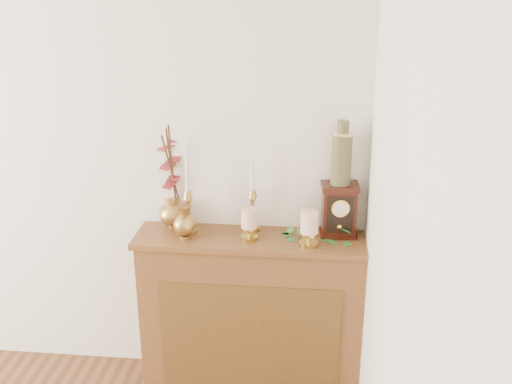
# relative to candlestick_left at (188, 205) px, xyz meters

# --- Properties ---
(console_shelf) EXTENTS (1.24, 0.34, 0.93)m
(console_shelf) POSITION_rel_candlestick_left_xyz_m (0.34, -0.02, -0.65)
(console_shelf) COLOR brown
(console_shelf) RESTS_ON ground
(candlestick_left) EXTENTS (0.08, 0.08, 0.49)m
(candlestick_left) POSITION_rel_candlestick_left_xyz_m (0.00, 0.00, 0.00)
(candlestick_left) COLOR #A37B41
(candlestick_left) RESTS_ON console_shelf
(candlestick_center) EXTENTS (0.08, 0.08, 0.48)m
(candlestick_center) POSITION_rel_candlestick_left_xyz_m (0.33, 0.07, -0.01)
(candlestick_center) COLOR #A37B41
(candlestick_center) RESTS_ON console_shelf
(bud_vase) EXTENTS (0.12, 0.12, 0.19)m
(bud_vase) POSITION_rel_candlestick_left_xyz_m (-0.01, -0.08, -0.07)
(bud_vase) COLOR #A37B41
(bud_vase) RESTS_ON console_shelf
(ginger_jar) EXTENTS (0.24, 0.25, 0.59)m
(ginger_jar) POSITION_rel_candlestick_left_xyz_m (-0.11, 0.12, 0.10)
(ginger_jar) COLOR #A37B41
(ginger_jar) RESTS_ON console_shelf
(pillar_candle_left) EXTENTS (0.09, 0.09, 0.18)m
(pillar_candle_left) POSITION_rel_candlestick_left_xyz_m (0.33, -0.04, -0.07)
(pillar_candle_left) COLOR #B69B3F
(pillar_candle_left) RESTS_ON console_shelf
(pillar_candle_right) EXTENTS (0.10, 0.10, 0.20)m
(pillar_candle_right) POSITION_rel_candlestick_left_xyz_m (0.64, -0.09, -0.06)
(pillar_candle_right) COLOR #B69B3F
(pillar_candle_right) RESTS_ON console_shelf
(ivy_garland) EXTENTS (0.35, 0.14, 0.07)m
(ivy_garland) POSITION_rel_candlestick_left_xyz_m (0.68, -0.04, -0.15)
(ivy_garland) COLOR #2D762E
(ivy_garland) RESTS_ON console_shelf
(mantel_clock) EXTENTS (0.20, 0.15, 0.29)m
(mantel_clock) POSITION_rel_candlestick_left_xyz_m (0.79, 0.05, -0.02)
(mantel_clock) COLOR #36120A
(mantel_clock) RESTS_ON console_shelf
(ceramic_vase) EXTENTS (0.10, 0.10, 0.33)m
(ceramic_vase) POSITION_rel_candlestick_left_xyz_m (0.79, 0.05, 0.28)
(ceramic_vase) COLOR #193225
(ceramic_vase) RESTS_ON mantel_clock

